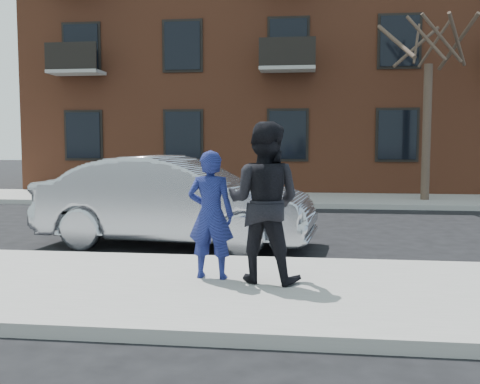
# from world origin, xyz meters

# --- Properties ---
(ground) EXTENTS (100.00, 100.00, 0.00)m
(ground) POSITION_xyz_m (0.00, 0.00, 0.00)
(ground) COLOR black
(ground) RESTS_ON ground
(near_sidewalk) EXTENTS (50.00, 3.50, 0.15)m
(near_sidewalk) POSITION_xyz_m (0.00, -0.25, 0.07)
(near_sidewalk) COLOR gray
(near_sidewalk) RESTS_ON ground
(near_curb) EXTENTS (50.00, 0.10, 0.15)m
(near_curb) POSITION_xyz_m (0.00, 1.55, 0.07)
(near_curb) COLOR #999691
(near_curb) RESTS_ON ground
(far_sidewalk) EXTENTS (50.00, 3.50, 0.15)m
(far_sidewalk) POSITION_xyz_m (0.00, 11.25, 0.07)
(far_sidewalk) COLOR gray
(far_sidewalk) RESTS_ON ground
(far_curb) EXTENTS (50.00, 0.10, 0.15)m
(far_curb) POSITION_xyz_m (0.00, 9.45, 0.07)
(far_curb) COLOR #999691
(far_curb) RESTS_ON ground
(apartment_building) EXTENTS (24.30, 10.30, 12.30)m
(apartment_building) POSITION_xyz_m (2.00, 18.00, 6.16)
(apartment_building) COLOR brown
(apartment_building) RESTS_ON ground
(street_tree) EXTENTS (3.60, 3.60, 6.80)m
(street_tree) POSITION_xyz_m (4.50, 11.00, 5.52)
(street_tree) COLOR #32241E
(street_tree) RESTS_ON far_sidewalk
(silver_sedan) EXTENTS (5.30, 2.30, 1.70)m
(silver_sedan) POSITION_xyz_m (-1.57, 3.09, 0.85)
(silver_sedan) COLOR #999BA3
(silver_sedan) RESTS_ON ground
(man_hoodie) EXTENTS (0.65, 0.51, 1.70)m
(man_hoodie) POSITION_xyz_m (-0.38, 0.12, 1.00)
(man_hoodie) COLOR navy
(man_hoodie) RESTS_ON near_sidewalk
(man_peacoat) EXTENTS (1.15, 0.97, 2.07)m
(man_peacoat) POSITION_xyz_m (0.33, 0.05, 1.19)
(man_peacoat) COLOR black
(man_peacoat) RESTS_ON near_sidewalk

